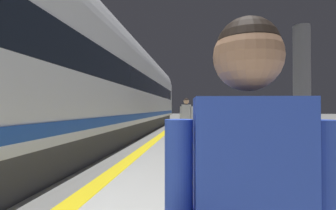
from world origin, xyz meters
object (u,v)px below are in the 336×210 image
at_px(passenger_near, 199,116).
at_px(suitcase_far, 192,128).
at_px(suitcase_mid, 194,134).
at_px(platform_pillar, 302,94).
at_px(suitcase_near, 192,132).
at_px(waste_bin, 239,126).
at_px(passenger_far, 185,116).
at_px(passenger_mid, 186,116).
at_px(high_speed_train, 91,77).

xyz_separation_m(passenger_near, suitcase_far, (-0.36, 1.64, -0.67)).
relative_size(suitcase_mid, suitcase_far, 0.59).
distance_m(passenger_near, platform_pillar, 4.91).
distance_m(suitcase_near, waste_bin, 2.87).
xyz_separation_m(passenger_far, platform_pillar, (3.43, -5.86, 0.79)).
bearing_deg(passenger_near, suitcase_near, -143.80).
xyz_separation_m(passenger_mid, passenger_far, (-0.17, 2.96, -0.08)).
xyz_separation_m(suitcase_mid, waste_bin, (2.17, 2.70, 0.13)).
bearing_deg(suitcase_near, passenger_far, 99.81).
relative_size(suitcase_mid, passenger_far, 0.38).
xyz_separation_m(suitcase_far, platform_pillar, (3.11, -5.64, 1.38)).
bearing_deg(high_speed_train, platform_pillar, -12.98).
xyz_separation_m(high_speed_train, passenger_near, (3.95, 2.46, -1.49)).
bearing_deg(high_speed_train, passenger_mid, 21.51).
bearing_deg(suitcase_mid, high_speed_train, -161.75).
relative_size(high_speed_train, waste_bin, 34.93).
height_order(passenger_near, waste_bin, passenger_near).
distance_m(suitcase_mid, passenger_far, 3.18).
distance_m(passenger_near, suitcase_far, 1.80).
bearing_deg(high_speed_train, waste_bin, 33.57).
bearing_deg(passenger_near, suitcase_far, 102.44).
xyz_separation_m(passenger_far, suitcase_far, (0.32, -0.22, -0.59)).
bearing_deg(high_speed_train, suitcase_far, 48.77).
distance_m(passenger_mid, waste_bin, 3.63).
height_order(high_speed_train, suitcase_far, high_speed_train).
height_order(passenger_mid, platform_pillar, platform_pillar).
bearing_deg(passenger_near, passenger_mid, -114.88).
height_order(suitcase_near, suitcase_far, suitcase_far).
height_order(platform_pillar, waste_bin, platform_pillar).
height_order(suitcase_mid, suitcase_far, suitcase_far).
bearing_deg(waste_bin, passenger_near, -143.31).
xyz_separation_m(passenger_near, suitcase_near, (-0.32, -0.23, -0.70)).
relative_size(passenger_near, platform_pillar, 0.49).
distance_m(suitcase_near, passenger_far, 2.21).
height_order(passenger_mid, suitcase_mid, passenger_mid).
bearing_deg(suitcase_near, suitcase_far, 91.28).
relative_size(high_speed_train, suitcase_far, 30.89).
relative_size(suitcase_near, suitcase_far, 0.93).
distance_m(high_speed_train, suitcase_near, 4.79).
bearing_deg(passenger_far, passenger_mid, -86.74).
bearing_deg(suitcase_far, waste_bin, -3.89).
relative_size(passenger_near, waste_bin, 1.92).
xyz_separation_m(suitcase_near, passenger_mid, (-0.19, -0.87, 0.71)).
xyz_separation_m(passenger_near, passenger_mid, (-0.51, -1.10, 0.00)).
height_order(suitcase_far, waste_bin, suitcase_far).
bearing_deg(waste_bin, passenger_mid, -134.02).
bearing_deg(suitcase_far, suitcase_near, -88.72).
height_order(high_speed_train, suitcase_mid, high_speed_train).
relative_size(passenger_near, suitcase_mid, 2.88).
height_order(passenger_mid, suitcase_far, passenger_mid).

